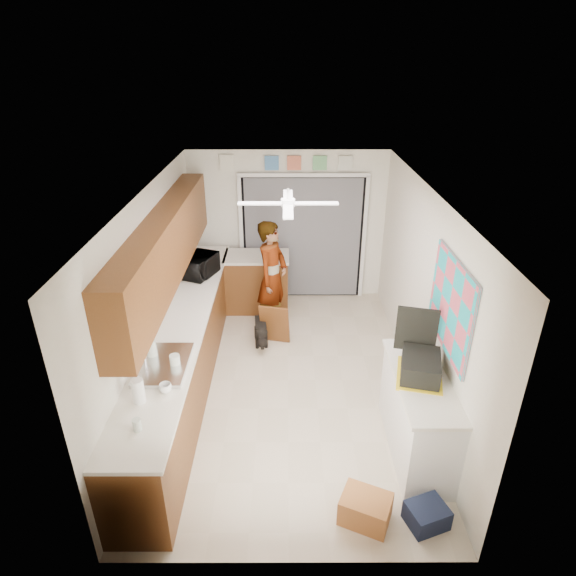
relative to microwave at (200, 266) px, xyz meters
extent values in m
plane|color=beige|center=(1.27, -1.25, -1.09)|extent=(5.00, 5.00, 0.00)
plane|color=white|center=(1.27, -1.25, 1.41)|extent=(5.00, 5.00, 0.00)
plane|color=white|center=(1.27, 1.25, 0.16)|extent=(3.20, 0.00, 3.20)
plane|color=white|center=(1.27, -3.75, 0.16)|extent=(3.20, 0.00, 3.20)
plane|color=white|center=(-0.33, -1.25, 0.16)|extent=(0.00, 5.00, 5.00)
plane|color=white|center=(2.87, -1.25, 0.16)|extent=(0.00, 5.00, 5.00)
cube|color=brown|center=(-0.03, -1.25, -0.64)|extent=(0.60, 4.80, 0.90)
cube|color=white|center=(-0.02, -1.25, -0.17)|extent=(0.62, 4.80, 0.04)
cube|color=brown|center=(-0.17, -1.05, 0.71)|extent=(0.32, 4.00, 0.80)
cube|color=silver|center=(-0.02, -2.25, -0.14)|extent=(0.50, 0.76, 0.06)
cylinder|color=silver|center=(-0.21, -2.25, -0.04)|extent=(0.03, 0.03, 0.22)
cube|color=brown|center=(0.77, 0.75, -0.64)|extent=(1.00, 0.60, 0.90)
cube|color=white|center=(0.77, 0.75, -0.17)|extent=(1.04, 0.64, 0.04)
cube|color=black|center=(1.52, 1.22, -0.04)|extent=(2.00, 0.06, 2.10)
cube|color=slate|center=(1.52, 1.18, -0.04)|extent=(1.90, 0.03, 2.05)
cube|color=white|center=(0.50, 1.19, -0.04)|extent=(0.06, 0.04, 2.10)
cube|color=white|center=(2.54, 1.19, -0.04)|extent=(0.06, 0.04, 2.10)
cube|color=white|center=(1.52, 1.19, 1.03)|extent=(2.10, 0.04, 0.06)
cube|color=#4983C4|center=(1.02, 1.22, 1.21)|extent=(0.22, 0.02, 0.22)
cube|color=#D76E50|center=(1.37, 1.22, 1.21)|extent=(0.22, 0.02, 0.22)
cube|color=#66B374|center=(1.77, 1.22, 1.21)|extent=(0.22, 0.02, 0.22)
cube|color=silver|center=(2.17, 1.22, 1.21)|extent=(0.22, 0.02, 0.22)
cube|color=silver|center=(0.32, 1.22, 1.21)|extent=(0.22, 0.02, 0.26)
cube|color=white|center=(2.62, -2.45, -0.64)|extent=(0.50, 1.40, 0.90)
cube|color=white|center=(2.61, -2.45, -0.17)|extent=(0.54, 1.44, 0.04)
cube|color=#DC5168|center=(2.85, -2.25, 0.56)|extent=(0.03, 1.15, 0.95)
cube|color=white|center=(1.27, -1.05, 1.23)|extent=(1.14, 1.14, 0.24)
imported|color=black|center=(0.00, 0.00, 0.00)|extent=(0.55, 0.65, 0.30)
imported|color=silver|center=(-0.16, -2.10, 0.00)|extent=(0.13, 0.13, 0.30)
imported|color=white|center=(0.10, -2.66, -0.11)|extent=(0.15, 0.15, 0.09)
cylinder|color=silver|center=(0.11, -2.27, -0.08)|extent=(0.13, 0.13, 0.15)
cylinder|color=silver|center=(-0.03, -3.18, -0.10)|extent=(0.09, 0.09, 0.11)
cylinder|color=white|center=(-0.11, -2.81, -0.03)|extent=(0.12, 0.12, 0.25)
cube|color=black|center=(2.59, -2.40, -0.05)|extent=(0.48, 0.57, 0.21)
cube|color=yellow|center=(2.59, -2.40, -0.16)|extent=(0.57, 0.67, 0.02)
cube|color=black|center=(2.59, -2.11, 0.20)|extent=(0.41, 0.13, 0.50)
cube|color=#B46838|center=(1.97, -3.33, -0.96)|extent=(0.53, 0.48, 0.27)
cube|color=#151C35|center=(2.52, -3.37, -0.99)|extent=(0.42, 0.39, 0.21)
cube|color=brown|center=(1.08, -0.35, -0.77)|extent=(0.45, 0.25, 0.63)
imported|color=white|center=(1.04, 0.10, -0.23)|extent=(0.64, 0.74, 1.73)
cube|color=black|center=(0.88, -0.35, -0.89)|extent=(0.28, 0.54, 0.41)
camera|label=1|loc=(1.26, -6.35, 2.78)|focal=30.00mm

